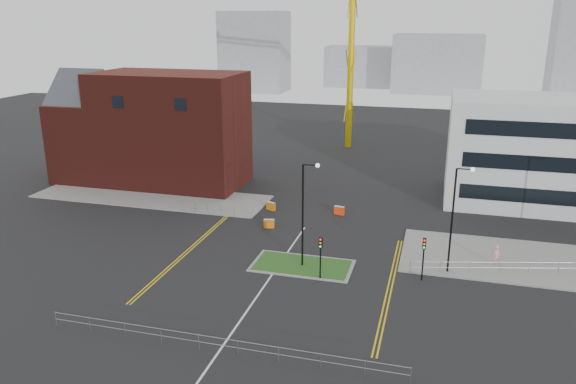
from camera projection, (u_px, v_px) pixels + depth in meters
name	position (u px, v px, depth m)	size (l,w,h in m)	color
ground	(249.00, 307.00, 41.25)	(200.00, 200.00, 0.00)	black
pavement_left	(151.00, 196.00, 66.56)	(28.00, 8.00, 0.12)	slate
pavement_right	(543.00, 263.00, 48.51)	(24.00, 10.00, 0.12)	slate
island_kerb	(302.00, 266.00, 48.09)	(8.60, 4.60, 0.08)	slate
grass_island	(302.00, 265.00, 48.08)	(8.00, 4.00, 0.12)	#204B19
brick_building	(149.00, 129.00, 70.81)	(24.20, 10.07, 14.24)	#481612
office_block	(565.00, 153.00, 62.26)	(25.00, 12.20, 12.00)	silver
streetlamp_island	(305.00, 207.00, 46.43)	(1.46, 0.36, 9.18)	black
streetlamp_right_near	(456.00, 212.00, 45.22)	(1.46, 0.36, 9.18)	black
traffic_light_island	(321.00, 250.00, 44.97)	(0.28, 0.33, 3.65)	black
traffic_light_right	(424.00, 251.00, 44.77)	(0.28, 0.33, 3.65)	black
railing_front	(218.00, 342.00, 35.49)	(24.05, 0.05, 1.10)	gray
railing_left	(208.00, 208.00, 60.38)	(6.05, 0.05, 1.10)	gray
railing_right	(529.00, 265.00, 46.38)	(19.05, 5.05, 1.10)	gray
centre_line	(258.00, 295.00, 43.09)	(0.15, 30.00, 0.01)	silver
yellow_left_a	(194.00, 244.00, 52.74)	(0.12, 24.00, 0.01)	gold
yellow_left_b	(197.00, 244.00, 52.66)	(0.12, 24.00, 0.01)	gold
yellow_right_a	(388.00, 287.00, 44.35)	(0.12, 20.00, 0.01)	gold
yellow_right_b	(392.00, 287.00, 44.27)	(0.12, 20.00, 0.01)	gold
skyline_a	(255.00, 52.00, 158.54)	(18.00, 12.00, 22.00)	gray
skyline_b	(437.00, 64.00, 155.91)	(24.00, 12.00, 16.00)	gray
skyline_d	(376.00, 67.00, 170.29)	(30.00, 12.00, 12.00)	gray
pedestrian	(497.00, 256.00, 47.85)	(0.68, 0.44, 1.86)	pink
barrier_left	(271.00, 206.00, 61.91)	(1.13, 0.77, 0.90)	#C36B0A
barrier_mid	(269.00, 223.00, 56.70)	(1.12, 0.59, 0.90)	orange
barrier_right	(339.00, 210.00, 60.51)	(1.14, 0.57, 0.92)	#F43B0D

